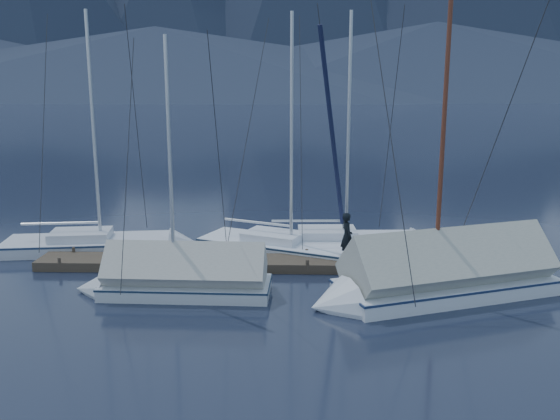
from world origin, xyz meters
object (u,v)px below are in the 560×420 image
Objects in this scene: sailboat_covered_near at (430,281)px; sailboat_covered_far at (171,281)px; sailboat_open_left at (115,245)px; sailboat_open_mid at (304,251)px; sailboat_open_right at (359,244)px; person at (347,236)px.

sailboat_covered_far is (-8.36, 0.02, -0.10)m from sailboat_covered_near.
sailboat_open_left is at bearing 156.48° from sailboat_covered_near.
sailboat_open_mid is at bearing -4.78° from sailboat_open_left.
sailboat_open_right is at bearing 106.60° from sailboat_covered_near.
sailboat_open_left is 1.16× the size of sailboat_covered_far.
person is (9.32, -2.19, 1.04)m from sailboat_open_left.
sailboat_open_right reaches higher than person.
sailboat_covered_near is (4.00, -4.47, 0.36)m from sailboat_open_mid.
sailboat_open_mid is 6.23m from sailboat_covered_far.
sailboat_covered_far is 6.64m from person.
sailboat_open_left is at bearing -176.93° from sailboat_open_right.
sailboat_open_mid reaches higher than person.
sailboat_covered_near reaches higher than person.
sailboat_covered_near reaches higher than sailboat_open_left.
sailboat_open_left is 5.91× the size of person.
person is at bearing -13.22° from sailboat_open_left.
sailboat_open_right is 5.91m from sailboat_covered_near.
sailboat_open_left is 0.96× the size of sailboat_covered_near.
sailboat_open_left is 12.83m from sailboat_covered_near.
person is (-2.44, 2.93, 0.68)m from sailboat_covered_near.
person is (5.92, 2.90, 0.78)m from sailboat_covered_far.
sailboat_open_left is 9.63m from person.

